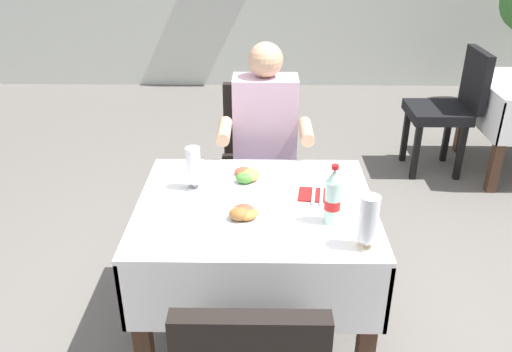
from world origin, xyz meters
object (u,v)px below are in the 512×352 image
(beer_glass_left, at_px, (368,222))
(background_chair_left, at_px, (450,104))
(chair_far_diner_seat, at_px, (258,159))
(seated_diner_far, at_px, (265,142))
(plate_far_diner, at_px, (245,176))
(main_dining_table, at_px, (256,235))
(napkin_cutlery_set, at_px, (318,195))
(cola_bottle_primary, at_px, (333,198))
(beer_glass_middle, at_px, (194,168))
(plate_near_camera, at_px, (246,215))

(beer_glass_left, distance_m, background_chair_left, 2.44)
(chair_far_diner_seat, relative_size, background_chair_left, 1.00)
(seated_diner_far, bearing_deg, plate_far_diner, -100.61)
(main_dining_table, xyz_separation_m, napkin_cutlery_set, (0.28, 0.06, 0.18))
(seated_diner_far, height_order, cola_bottle_primary, seated_diner_far)
(chair_far_diner_seat, bearing_deg, beer_glass_left, -70.10)
(background_chair_left, bearing_deg, napkin_cutlery_set, -123.73)
(beer_glass_middle, bearing_deg, main_dining_table, -24.40)
(main_dining_table, distance_m, napkin_cutlery_set, 0.34)
(seated_diner_far, distance_m, cola_bottle_primary, 0.93)
(plate_far_diner, bearing_deg, cola_bottle_primary, -44.84)
(chair_far_diner_seat, xyz_separation_m, background_chair_left, (1.47, 1.01, 0.00))
(seated_diner_far, bearing_deg, main_dining_table, -93.32)
(plate_near_camera, bearing_deg, plate_far_diner, 92.55)
(chair_far_diner_seat, bearing_deg, seated_diner_far, -68.88)
(main_dining_table, bearing_deg, chair_far_diner_seat, 90.00)
(plate_near_camera, height_order, plate_far_diner, plate_far_diner)
(chair_far_diner_seat, height_order, cola_bottle_primary, cola_bottle_primary)
(main_dining_table, height_order, chair_far_diner_seat, chair_far_diner_seat)
(plate_near_camera, relative_size, plate_far_diner, 1.00)
(plate_near_camera, height_order, cola_bottle_primary, cola_bottle_primary)
(cola_bottle_primary, relative_size, napkin_cutlery_set, 1.34)
(chair_far_diner_seat, distance_m, plate_far_diner, 0.66)
(chair_far_diner_seat, relative_size, napkin_cutlery_set, 4.98)
(beer_glass_left, bearing_deg, beer_glass_middle, 146.64)
(seated_diner_far, height_order, napkin_cutlery_set, seated_diner_far)
(beer_glass_left, height_order, beer_glass_middle, beer_glass_left)
(beer_glass_left, bearing_deg, plate_near_camera, 157.53)
(plate_far_diner, height_order, beer_glass_left, beer_glass_left)
(seated_diner_far, xyz_separation_m, plate_near_camera, (-0.08, -0.87, 0.04))
(napkin_cutlery_set, bearing_deg, beer_glass_middle, 173.36)
(plate_far_diner, relative_size, beer_glass_left, 1.09)
(beer_glass_left, relative_size, beer_glass_middle, 1.08)
(main_dining_table, xyz_separation_m, plate_far_diner, (-0.05, 0.21, 0.20))
(plate_near_camera, xyz_separation_m, background_chair_left, (1.51, 1.99, -0.20))
(main_dining_table, distance_m, cola_bottle_primary, 0.45)
(beer_glass_middle, bearing_deg, beer_glass_left, -33.36)
(main_dining_table, height_order, cola_bottle_primary, cola_bottle_primary)
(main_dining_table, height_order, plate_far_diner, plate_far_diner)
(seated_diner_far, height_order, plate_near_camera, seated_diner_far)
(seated_diner_far, relative_size, background_chair_left, 1.30)
(beer_glass_left, xyz_separation_m, cola_bottle_primary, (-0.11, 0.18, 0.00))
(main_dining_table, distance_m, beer_glass_left, 0.61)
(seated_diner_far, height_order, plate_far_diner, seated_diner_far)
(beer_glass_left, distance_m, beer_glass_middle, 0.85)
(plate_far_diner, bearing_deg, plate_near_camera, -87.45)
(seated_diner_far, bearing_deg, beer_glass_left, -70.23)
(beer_glass_left, xyz_separation_m, beer_glass_middle, (-0.71, 0.47, -0.01))
(cola_bottle_primary, height_order, napkin_cutlery_set, cola_bottle_primary)
(cola_bottle_primary, height_order, background_chair_left, cola_bottle_primary)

